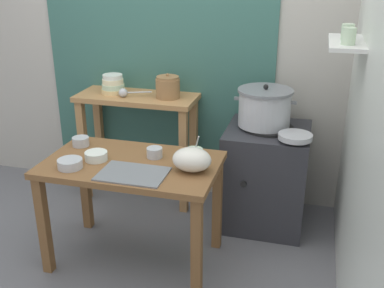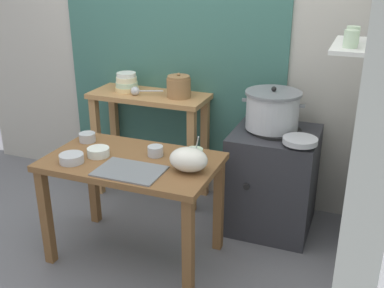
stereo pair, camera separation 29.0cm
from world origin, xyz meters
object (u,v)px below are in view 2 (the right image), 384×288
at_px(prep_bowl_1, 155,151).
at_px(prep_bowl_2, 71,158).
at_px(ladle, 136,91).
at_px(wide_pan, 300,141).
at_px(clay_pot, 179,87).
at_px(prep_table, 132,175).
at_px(stove_block, 273,180).
at_px(prep_bowl_3, 98,152).
at_px(plastic_bag, 189,159).
at_px(prep_bowl_0, 195,153).
at_px(prep_bowl_4, 87,137).
at_px(back_shelf_table, 150,120).
at_px(steamer_pot, 272,110).
at_px(bowl_stack_enamel, 127,83).
at_px(serving_tray, 130,171).

xyz_separation_m(prep_bowl_1, prep_bowl_2, (-0.44, -0.29, -0.01)).
distance_m(ladle, wide_pan, 1.37).
bearing_deg(prep_bowl_1, clay_pot, 101.11).
xyz_separation_m(prep_table, stove_block, (0.78, 0.72, -0.23)).
bearing_deg(prep_bowl_3, clay_pot, 77.31).
xyz_separation_m(plastic_bag, prep_bowl_1, (-0.28, 0.13, -0.04)).
xyz_separation_m(prep_table, prep_bowl_0, (0.37, 0.17, 0.14)).
height_order(wide_pan, prep_bowl_0, prep_bowl_0).
relative_size(ladle, prep_bowl_0, 1.56).
height_order(stove_block, prep_bowl_4, same).
bearing_deg(prep_bowl_1, prep_bowl_4, 174.25).
height_order(back_shelf_table, wide_pan, back_shelf_table).
distance_m(steamer_pot, clay_pot, 0.78).
relative_size(prep_table, bowl_stack_enamel, 5.75).
bearing_deg(wide_pan, ladle, 169.08).
xyz_separation_m(steamer_pot, clay_pot, (-0.76, 0.11, 0.07)).
distance_m(stove_block, clay_pot, 1.01).
xyz_separation_m(stove_block, ladle, (-1.14, 0.06, 0.55)).
xyz_separation_m(clay_pot, prep_bowl_2, (-0.30, -1.03, -0.23)).
distance_m(prep_bowl_3, prep_bowl_4, 0.28).
bearing_deg(back_shelf_table, prep_bowl_1, -61.11).
bearing_deg(clay_pot, stove_block, -9.18).
distance_m(wide_pan, prep_bowl_2, 1.48).
bearing_deg(serving_tray, prep_table, 114.85).
bearing_deg(stove_block, wide_pan, -45.47).
height_order(bowl_stack_enamel, prep_bowl_4, bowl_stack_enamel).
xyz_separation_m(back_shelf_table, wide_pan, (1.27, -0.33, 0.12)).
bearing_deg(plastic_bag, prep_bowl_0, 100.47).
distance_m(back_shelf_table, prep_bowl_1, 0.85).
bearing_deg(prep_bowl_4, prep_bowl_3, -42.57).
distance_m(prep_bowl_2, prep_bowl_4, 0.36).
distance_m(plastic_bag, prep_bowl_4, 0.86).
height_order(serving_tray, plastic_bag, plastic_bag).
bearing_deg(prep_bowl_1, prep_bowl_3, -158.21).
bearing_deg(prep_bowl_3, ladle, 99.71).
xyz_separation_m(back_shelf_table, steamer_pot, (1.03, -0.11, 0.24)).
relative_size(prep_table, steamer_pot, 2.48).
xyz_separation_m(prep_table, prep_bowl_2, (-0.33, -0.18, 0.14)).
bearing_deg(stove_block, prep_bowl_3, -143.29).
bearing_deg(back_shelf_table, wide_pan, -14.69).
bearing_deg(prep_bowl_2, prep_bowl_1, 32.87).
relative_size(wide_pan, prep_bowl_4, 2.03).
distance_m(back_shelf_table, stove_block, 1.12).
height_order(ladle, prep_bowl_4, ladle).
bearing_deg(serving_tray, bowl_stack_enamel, 119.14).
bearing_deg(ladle, prep_bowl_1, -54.21).
distance_m(wide_pan, prep_bowl_1, 0.95).
bearing_deg(clay_pot, serving_tray, -84.04).
relative_size(wide_pan, prep_bowl_2, 1.51).
relative_size(ladle, plastic_bag, 1.03).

